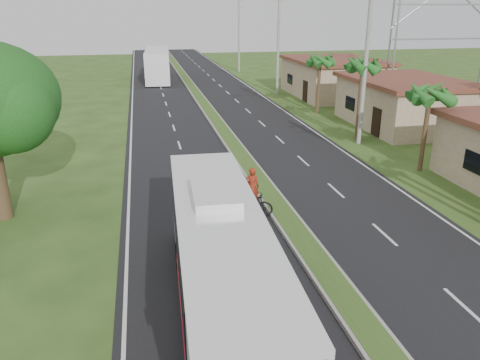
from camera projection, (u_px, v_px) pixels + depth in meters
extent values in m
plane|color=#2D491A|center=(358.00, 322.00, 13.68)|extent=(180.00, 180.00, 0.00)
cube|color=black|center=(231.00, 142.00, 32.05)|extent=(14.00, 160.00, 0.02)
cube|color=gray|center=(231.00, 141.00, 32.02)|extent=(1.20, 160.00, 0.17)
cube|color=#2D491A|center=(231.00, 140.00, 31.99)|extent=(0.95, 160.00, 0.02)
cube|color=silver|center=(131.00, 148.00, 30.76)|extent=(0.12, 160.00, 0.01)
cube|color=silver|center=(323.00, 137.00, 33.35)|extent=(0.12, 160.00, 0.01)
cube|color=tan|center=(404.00, 105.00, 36.02)|extent=(7.00, 10.00, 3.35)
cube|color=#5D2820|center=(407.00, 81.00, 35.39)|extent=(7.60, 10.60, 0.32)
cube|color=tan|center=(333.00, 79.00, 48.86)|extent=(8.00, 11.00, 3.50)
cube|color=#5D2820|center=(334.00, 60.00, 48.20)|extent=(8.60, 11.60, 0.32)
cylinder|color=#473321|center=(425.00, 131.00, 25.73)|extent=(0.26, 0.26, 4.60)
cylinder|color=#473321|center=(359.00, 101.00, 31.91)|extent=(0.26, 0.26, 5.40)
cylinder|color=#473321|center=(319.00, 85.00, 40.38)|extent=(0.26, 0.26, 4.80)
sphere|color=#1F4713|center=(10.00, 110.00, 18.18)|extent=(3.40, 3.40, 3.40)
cylinder|color=gray|center=(367.00, 53.00, 29.80)|extent=(0.28, 0.28, 12.00)
cylinder|color=gray|center=(278.00, 41.00, 48.35)|extent=(0.28, 0.28, 11.00)
cube|color=gray|center=(279.00, 1.00, 47.01)|extent=(1.20, 0.10, 0.10)
cylinder|color=gray|center=(239.00, 34.00, 66.81)|extent=(0.28, 0.28, 10.50)
cube|color=gray|center=(239.00, 1.00, 65.28)|extent=(1.60, 0.12, 0.12)
cube|color=gray|center=(239.00, 7.00, 65.56)|extent=(1.20, 0.10, 0.10)
cylinder|color=gray|center=(396.00, 40.00, 42.01)|extent=(0.18, 0.18, 12.00)
cylinder|color=gray|center=(390.00, 39.00, 42.93)|extent=(0.18, 0.18, 12.00)
cube|color=gray|center=(442.00, 39.00, 43.43)|extent=(10.00, 0.14, 0.14)
cube|color=gray|center=(447.00, 5.00, 42.40)|extent=(10.00, 0.14, 0.14)
cube|color=silver|center=(221.00, 262.00, 13.16)|extent=(2.82, 11.39, 2.97)
cube|color=black|center=(218.00, 232.00, 13.46)|extent=(2.77, 9.14, 1.19)
cube|color=#B40F2C|center=(227.00, 303.00, 12.32)|extent=(2.60, 4.99, 0.52)
cube|color=yellow|center=(220.00, 282.00, 13.71)|extent=(2.52, 2.92, 0.24)
cube|color=silver|center=(215.00, 194.00, 13.66)|extent=(1.41, 2.31, 0.26)
cylinder|color=black|center=(180.00, 257.00, 16.28)|extent=(0.34, 0.99, 0.98)
cylinder|color=black|center=(240.00, 252.00, 16.61)|extent=(0.34, 0.99, 0.98)
cube|color=white|center=(158.00, 64.00, 59.59)|extent=(3.57, 13.25, 3.65)
cube|color=black|center=(157.00, 55.00, 59.75)|extent=(3.43, 9.84, 1.24)
cube|color=orange|center=(158.00, 71.00, 58.77)|extent=(3.24, 6.42, 0.40)
cylinder|color=black|center=(147.00, 82.00, 54.89)|extent=(0.40, 1.11, 1.09)
cylinder|color=black|center=(169.00, 82.00, 55.24)|extent=(0.40, 1.11, 1.09)
cylinder|color=black|center=(150.00, 71.00, 64.41)|extent=(0.40, 1.11, 1.09)
cylinder|color=black|center=(168.00, 71.00, 64.77)|extent=(0.40, 1.11, 1.09)
imported|color=black|center=(252.00, 205.00, 20.43)|extent=(1.93, 1.03, 1.11)
imported|color=maroon|center=(252.00, 187.00, 20.13)|extent=(0.72, 0.57, 1.73)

